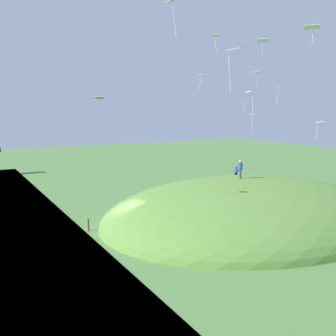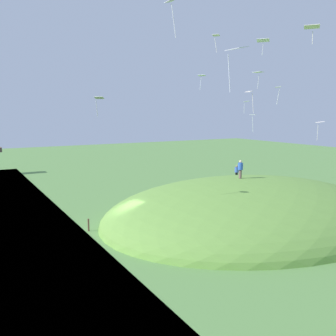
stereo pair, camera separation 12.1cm
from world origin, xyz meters
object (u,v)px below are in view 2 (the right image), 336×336
kite_8 (263,41)px  kite_13 (253,117)px  kite_6 (312,27)px  kite_7 (278,88)px  kite_0 (250,94)px  kite_11 (247,102)px  kite_9 (236,51)px  person_near_shore (240,167)px  kite_3 (258,73)px  person_with_child (237,170)px  kite_2 (99,99)px  mooring_post (89,225)px  kite_1 (320,123)px  kite_12 (216,36)px  kite_5 (202,76)px  kite_10 (171,5)px

kite_8 → kite_13: bearing=56.0°
kite_6 → kite_7: size_ratio=0.74×
kite_0 → kite_11: (10.30, 11.95, -0.26)m
kite_9 → person_near_shore: bearing=47.3°
kite_3 → kite_9: 22.01m
person_with_child → kite_7: bearing=-88.5°
kite_3 → kite_2: bearing=-164.2°
kite_3 → mooring_post: bearing=-173.7°
kite_1 → kite_3: 8.39m
person_with_child → kite_12: 20.36m
mooring_post → kite_0: bearing=-10.2°
kite_1 → kite_5: bearing=171.2°
kite_8 → mooring_post: bearing=165.8°
kite_7 → kite_10: kite_10 is taller
kite_7 → kite_13: 4.16m
kite_8 → kite_12: (-6.87, -2.37, -0.72)m
person_near_shore → kite_6: bearing=172.0°
kite_9 → kite_8: bearing=40.6°
kite_10 → kite_12: size_ratio=1.58×
kite_5 → kite_8: bearing=-32.1°
person_with_child → kite_10: 27.49m
kite_2 → kite_6: size_ratio=1.14×
kite_6 → kite_11: size_ratio=0.74×
kite_11 → kite_10: bearing=-139.0°
kite_3 → kite_7: bearing=-116.6°
kite_10 → kite_12: 8.36m
person_near_shore → kite_10: (-13.02, -9.21, 10.62)m
person_with_child → kite_5: size_ratio=1.22×
person_with_child → kite_7: size_ratio=0.97×
kite_8 → mooring_post: 21.62m
kite_5 → kite_13: (6.86, 0.73, -3.58)m
kite_1 → kite_8: bearing=-175.5°
kite_1 → kite_3: bearing=125.8°
kite_5 → kite_1: bearing=-8.8°
kite_7 → kite_10: (-15.96, -7.70, 3.28)m
person_with_child → kite_5: 14.97m
kite_5 → kite_13: kite_5 is taller
kite_13 → person_near_shore: bearing=-149.8°
kite_8 → kite_10: (-13.57, -7.38, -0.66)m
kite_11 → mooring_post: (-24.87, -9.33, -10.49)m
kite_1 → kite_9: kite_9 is taller
kite_6 → kite_12: kite_6 is taller
person_with_child → kite_8: 16.43m
person_near_shore → kite_0: (0.25, -0.69, 6.79)m
kite_7 → kite_13: size_ratio=0.93×
kite_1 → kite_6: size_ratio=1.67×
kite_8 → kite_9: size_ratio=0.57×
person_with_child → mooring_post: size_ratio=1.54×
kite_12 → kite_11: bearing=42.5°
kite_5 → kite_8: (4.48, -2.80, 3.00)m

